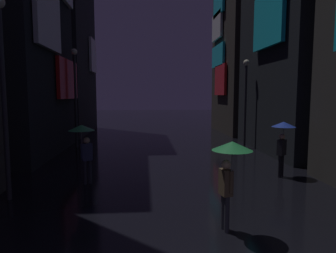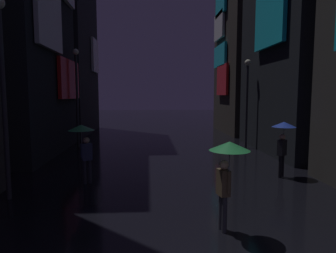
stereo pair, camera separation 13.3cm
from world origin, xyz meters
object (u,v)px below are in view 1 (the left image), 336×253
Objects in this scene: pedestrian_far_right_green at (83,138)px; streetlamp_right_far at (246,93)px; pedestrian_near_crossing_blue at (283,134)px; streetlamp_left_far at (75,87)px; streetlamp_left_near at (3,76)px; pedestrian_foreground_left_green at (230,161)px.

streetlamp_right_far reaches higher than pedestrian_far_right_green.
pedestrian_near_crossing_blue is 0.41× the size of streetlamp_right_far.
streetlamp_right_far is (8.04, 6.77, 1.60)m from pedestrian_far_right_green.
streetlamp_right_far is 10.06m from streetlamp_left_far.
pedestrian_far_right_green is at bearing -175.94° from pedestrian_near_crossing_blue.
pedestrian_far_right_green is (-7.39, -0.52, 0.00)m from pedestrian_near_crossing_blue.
pedestrian_foreground_left_green is at bearing -23.94° from streetlamp_left_near.
pedestrian_far_right_green is 0.36× the size of streetlamp_left_near.
streetlamp_left_far reaches higher than pedestrian_far_right_green.
streetlamp_right_far is 0.87× the size of streetlamp_left_near.
streetlamp_left_far is 9.14m from streetlamp_left_near.
pedestrian_far_right_green is at bearing -139.88° from streetlamp_right_far.
streetlamp_right_far is at bearing 39.09° from streetlamp_left_near.
pedestrian_near_crossing_blue is at bearing 4.06° from pedestrian_far_right_green.
streetlamp_left_far is (-1.96, 7.79, 1.95)m from pedestrian_far_right_green.
pedestrian_far_right_green is at bearing 135.08° from pedestrian_foreground_left_green.
streetlamp_left_near is (-1.96, -1.35, 2.00)m from pedestrian_far_right_green.
streetlamp_left_far reaches higher than pedestrian_near_crossing_blue.
streetlamp_right_far is at bearing -5.79° from streetlamp_left_far.
streetlamp_left_far is at bearing 174.21° from streetlamp_right_far.
streetlamp_left_near reaches higher than pedestrian_far_right_green.
streetlamp_right_far is at bearing 84.13° from pedestrian_near_crossing_blue.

